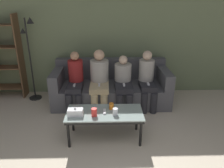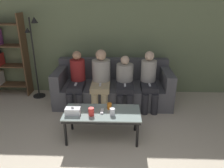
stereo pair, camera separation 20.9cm
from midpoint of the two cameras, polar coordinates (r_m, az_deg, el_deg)
name	(u,v)px [view 1 (the left image)]	position (r m, az deg, el deg)	size (l,w,h in m)	color
wall_back	(110,35)	(4.81, -1.68, 12.65)	(12.00, 0.06, 2.60)	#707F5B
couch	(111,87)	(4.56, -1.55, -0.89)	(2.32, 0.95, 0.85)	#515156
coffee_table	(105,115)	(3.32, -3.77, -8.04)	(1.15, 0.53, 0.45)	#8C9E99
cup_near_left	(94,112)	(3.19, -6.58, -7.37)	(0.08, 0.08, 0.12)	red
cup_near_right	(111,106)	(3.36, -1.93, -5.82)	(0.07, 0.07, 0.10)	orange
cup_far_center	(115,112)	(3.20, -1.03, -7.28)	(0.08, 0.08, 0.11)	silver
tissue_box	(75,112)	(3.25, -11.40, -7.26)	(0.22, 0.12, 0.13)	white
game_remote	(105,112)	(3.30, -3.79, -7.22)	(0.04, 0.15, 0.02)	white
standing_lamp	(30,51)	(4.78, -21.82, 7.99)	(0.31, 0.26, 1.71)	black
seated_person_left_end	(75,80)	(4.30, -10.95, 1.01)	(0.31, 0.68, 1.10)	#28282D
seated_person_mid_left	(99,78)	(4.26, -4.72, 1.65)	(0.36, 0.72, 1.13)	tan
seated_person_mid_right	(123,81)	(4.25, 1.57, 0.79)	(0.33, 0.72, 1.01)	#28282D
seated_person_right_end	(147,79)	(4.30, 7.77, 1.39)	(0.31, 0.65, 1.10)	#28282D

